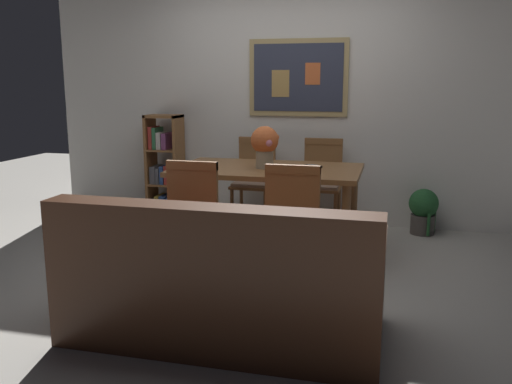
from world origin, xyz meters
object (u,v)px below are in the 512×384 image
(dining_chair_far_left, at_px, (255,175))
(flower_vase, at_px, (265,144))
(dining_table, at_px, (268,178))
(dining_chair_near_right, at_px, (295,215))
(leather_couch, at_px, (223,286))
(tv_remote, at_px, (313,166))
(bookshelf, at_px, (164,171))
(dining_chair_near_left, at_px, (198,209))
(dining_chair_far_right, at_px, (322,177))
(potted_ivy, at_px, (423,210))

(dining_chair_far_left, xyz_separation_m, flower_vase, (0.30, -0.82, 0.41))
(dining_table, distance_m, dining_chair_near_right, 0.89)
(dining_table, xyz_separation_m, leather_couch, (0.13, -1.69, -0.34))
(dining_chair_far_left, relative_size, tv_remote, 5.68)
(bookshelf, relative_size, flower_vase, 3.14)
(tv_remote, bearing_deg, dining_chair_near_left, -128.97)
(dining_chair_near_left, bearing_deg, tv_remote, 51.03)
(dining_chair_far_right, xyz_separation_m, flower_vase, (-0.38, -0.87, 0.41))
(dining_table, distance_m, flower_vase, 0.30)
(leather_couch, bearing_deg, potted_ivy, 64.76)
(dining_table, distance_m, dining_chair_near_left, 0.87)
(potted_ivy, height_order, tv_remote, tv_remote)
(dining_chair_near_left, bearing_deg, flower_vase, 66.33)
(dining_chair_far_left, xyz_separation_m, leather_couch, (0.45, -2.48, -0.22))
(dining_chair_far_right, relative_size, dining_chair_near_right, 1.00)
(flower_vase, bearing_deg, dining_table, 60.52)
(dining_table, xyz_separation_m, potted_ivy, (1.35, 0.90, -0.41))
(dining_chair_near_left, height_order, dining_chair_far_right, same)
(dining_chair_far_left, bearing_deg, dining_chair_near_left, -91.23)
(dining_chair_near_left, xyz_separation_m, leather_couch, (0.48, -0.90, -0.22))
(dining_chair_near_right, xyz_separation_m, leather_couch, (-0.25, -0.90, -0.22))
(dining_chair_far_right, relative_size, leather_couch, 0.51)
(dining_table, relative_size, tv_remote, 9.85)
(potted_ivy, bearing_deg, bookshelf, -179.91)
(dining_chair_far_right, distance_m, dining_chair_near_right, 1.63)
(dining_chair_near_right, distance_m, leather_couch, 0.96)
(leather_couch, distance_m, potted_ivy, 2.87)
(dining_chair_near_right, relative_size, tv_remote, 5.68)
(dining_table, height_order, dining_chair_far_right, dining_chair_far_right)
(tv_remote, bearing_deg, dining_chair_far_right, 91.47)
(dining_chair_far_right, bearing_deg, dining_chair_far_left, -175.72)
(dining_chair_far_right, height_order, leather_couch, dining_chair_far_right)
(leather_couch, distance_m, tv_remote, 1.87)
(dining_table, height_order, flower_vase, flower_vase)
(dining_chair_near_left, distance_m, bookshelf, 1.96)
(dining_chair_near_right, relative_size, flower_vase, 2.55)
(dining_chair_far_left, relative_size, dining_chair_far_right, 1.00)
(dining_table, distance_m, potted_ivy, 1.68)
(dining_chair_near_right, relative_size, leather_couch, 0.51)
(dining_table, bearing_deg, bookshelf, 146.54)
(dining_chair_far_left, bearing_deg, dining_chair_near_right, -66.16)
(dining_table, distance_m, dining_chair_far_right, 0.92)
(tv_remote, bearing_deg, flower_vase, -160.19)
(leather_couch, xyz_separation_m, flower_vase, (-0.15, 1.66, 0.64))
(dining_chair_near_left, xyz_separation_m, tv_remote, (0.73, 0.90, 0.22))
(dining_table, bearing_deg, dining_chair_far_left, 111.96)
(dining_chair_far_left, height_order, tv_remote, dining_chair_far_left)
(leather_couch, bearing_deg, dining_chair_far_left, 100.19)
(dining_table, height_order, potted_ivy, dining_table)
(dining_chair_far_left, distance_m, flower_vase, 0.97)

